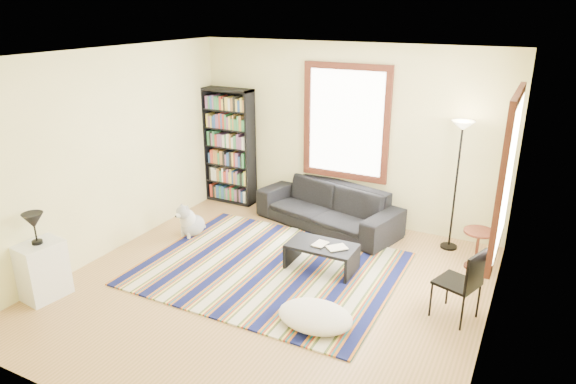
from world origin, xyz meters
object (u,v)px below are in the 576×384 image
at_px(floor_lamp, 456,187).
at_px(coffee_table, 322,257).
at_px(side_table, 477,249).
at_px(folding_chair, 457,283).
at_px(bookshelf, 229,147).
at_px(white_cabinet, 42,270).
at_px(sofa, 328,207).
at_px(floor_cushion, 315,316).
at_px(dog, 192,219).

bearing_deg(floor_lamp, coffee_table, -133.97).
relative_size(side_table, folding_chair, 0.63).
distance_m(coffee_table, floor_lamp, 2.13).
xyz_separation_m(coffee_table, floor_lamp, (1.39, 1.44, 0.75)).
xyz_separation_m(floor_lamp, folding_chair, (0.38, -1.77, -0.50)).
bearing_deg(bookshelf, side_table, -8.41).
height_order(bookshelf, white_cabinet, bookshelf).
height_order(sofa, floor_cushion, sofa).
bearing_deg(sofa, coffee_table, -55.71).
xyz_separation_m(sofa, bookshelf, (-1.98, 0.27, 0.67)).
xyz_separation_m(sofa, side_table, (2.29, -0.36, -0.06)).
bearing_deg(bookshelf, sofa, -7.76).
relative_size(floor_cushion, side_table, 1.57).
relative_size(side_table, white_cabinet, 0.77).
relative_size(sofa, coffee_table, 2.54).
relative_size(coffee_table, white_cabinet, 1.29).
relative_size(bookshelf, coffee_table, 2.22).
bearing_deg(floor_lamp, bookshelf, 177.47).
bearing_deg(floor_lamp, dog, -159.54).
distance_m(sofa, dog, 2.10).
bearing_deg(dog, coffee_table, 5.51).
bearing_deg(side_table, sofa, 171.04).
xyz_separation_m(folding_chair, dog, (-3.94, 0.44, -0.17)).
distance_m(coffee_table, white_cabinet, 3.43).
distance_m(floor_cushion, dog, 2.92).
bearing_deg(folding_chair, side_table, 107.33).
xyz_separation_m(floor_cushion, floor_lamp, (0.94, 2.62, 0.82)).
bearing_deg(white_cabinet, folding_chair, 29.11).
distance_m(folding_chair, dog, 3.97).
bearing_deg(side_table, floor_cushion, -122.40).
bearing_deg(white_cabinet, floor_lamp, 48.38).
height_order(sofa, side_table, sofa).
bearing_deg(bookshelf, white_cabinet, -93.53).
bearing_deg(floor_cushion, folding_chair, 32.73).
relative_size(floor_lamp, dog, 3.52).
bearing_deg(floor_lamp, sofa, -176.93).
xyz_separation_m(bookshelf, coffee_table, (2.46, -1.61, -0.82)).
bearing_deg(floor_cushion, sofa, 110.03).
relative_size(folding_chair, dog, 1.63).
bearing_deg(floor_lamp, floor_cushion, -109.82).
distance_m(coffee_table, side_table, 2.06).
height_order(floor_cushion, dog, dog).
bearing_deg(white_cabinet, dog, 84.28).
bearing_deg(sofa, side_table, 5.64).
relative_size(sofa, side_table, 4.24).
bearing_deg(dog, sofa, 44.23).
height_order(bookshelf, side_table, bookshelf).
bearing_deg(floor_cushion, white_cabinet, -163.36).
bearing_deg(bookshelf, floor_cushion, -43.91).
bearing_deg(folding_chair, sofa, 162.78).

